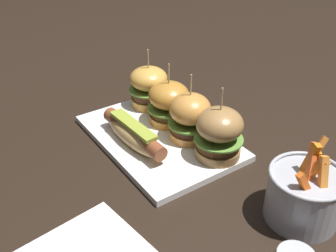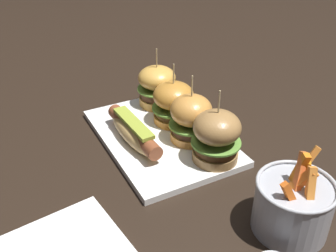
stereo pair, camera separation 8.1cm
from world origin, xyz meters
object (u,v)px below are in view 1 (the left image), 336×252
at_px(slider_far_right, 219,133).
at_px(platter_main, 159,137).
at_px(fries_bucket, 304,195).
at_px(slider_far_left, 149,86).
at_px(slider_center_right, 190,116).
at_px(slider_center_left, 169,102).
at_px(hot_dog, 133,134).

bearing_deg(slider_far_right, platter_main, -156.66).
relative_size(slider_far_right, fries_bucket, 1.05).
bearing_deg(slider_far_left, slider_center_right, -2.03).
bearing_deg(slider_far_right, slider_center_left, -178.51).
bearing_deg(slider_center_right, slider_far_left, 177.97).
relative_size(platter_main, slider_center_right, 2.38).
xyz_separation_m(slider_far_right, fries_bucket, (0.20, 0.01, -0.02)).
distance_m(platter_main, slider_center_left, 0.08).
relative_size(slider_center_right, fries_bucket, 1.03).
distance_m(hot_dog, fries_bucket, 0.35).
bearing_deg(slider_far_right, slider_center_right, -175.38).
xyz_separation_m(hot_dog, slider_far_right, (0.13, 0.12, 0.03)).
relative_size(slider_center_left, slider_center_right, 0.95).
bearing_deg(platter_main, slider_center_left, 126.01).
bearing_deg(slider_center_right, slider_center_left, 178.24).
height_order(slider_center_left, slider_far_right, slider_far_right).
bearing_deg(hot_dog, platter_main, 89.27).
xyz_separation_m(slider_center_right, slider_far_right, (0.08, 0.01, 0.00)).
bearing_deg(fries_bucket, slider_far_right, -176.02).
bearing_deg(hot_dog, slider_center_right, 67.97).
bearing_deg(slider_center_right, platter_main, -132.20).
distance_m(slider_far_right, fries_bucket, 0.20).
distance_m(slider_center_left, slider_center_right, 0.08).
height_order(platter_main, hot_dog, hot_dog).
distance_m(platter_main, slider_center_right, 0.09).
distance_m(slider_far_left, slider_center_left, 0.09).
relative_size(platter_main, fries_bucket, 2.44).
xyz_separation_m(slider_center_left, slider_center_right, (0.08, -0.00, 0.00)).
relative_size(slider_center_right, slider_far_right, 0.98).
height_order(slider_far_left, fries_bucket, slider_far_left).
bearing_deg(hot_dog, slider_center_left, 107.77).
xyz_separation_m(slider_center_left, slider_far_right, (0.17, 0.00, 0.01)).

